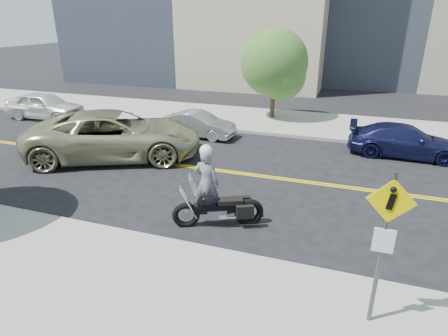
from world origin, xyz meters
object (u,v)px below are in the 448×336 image
pedestrian_sign (384,237)px  parked_car_white (45,106)px  suv (115,135)px  parked_car_blue (405,141)px  motorcycle (219,201)px  parked_car_silver (198,124)px  motorcyclist (207,181)px

pedestrian_sign → parked_car_white: size_ratio=0.68×
suv → pedestrian_sign: bearing=-147.9°
parked_car_blue → motorcycle: bearing=146.0°
suv → parked_car_blue: size_ratio=1.53×
pedestrian_sign → suv: (-9.70, 6.34, -1.01)m
motorcycle → pedestrian_sign: bearing=-58.0°
parked_car_white → parked_car_blue: 18.62m
pedestrian_sign → parked_car_silver: bearing=127.0°
parked_car_white → suv: bearing=-121.9°
pedestrian_sign → suv: bearing=146.8°
motorcyclist → suv: motorcyclist is taller
motorcycle → parked_car_blue: size_ratio=0.55×
pedestrian_sign → motorcyclist: size_ratio=1.39×
motorcyclist → parked_car_silver: 7.77m
motorcyclist → parked_car_white: size_ratio=0.49×
motorcycle → suv: (-5.79, 3.74, 0.21)m
motorcyclist → motorcycle: bearing=138.5°
parked_car_silver → motorcycle: bearing=-148.6°
motorcyclist → suv: (-5.26, 3.27, -0.12)m
motorcyclist → parked_car_silver: bearing=-65.6°
parked_car_blue → parked_car_silver: bearing=92.3°
pedestrian_sign → motorcycle: (-3.91, 2.60, -1.22)m
motorcyclist → parked_car_blue: motorcyclist is taller
motorcycle → parked_car_silver: 8.41m
motorcycle → suv: 6.90m
motorcyclist → parked_car_blue: size_ratio=0.48×
parked_car_blue → motorcyclist: bearing=141.8°
parked_car_silver → pedestrian_sign: bearing=-137.9°
pedestrian_sign → parked_car_blue: bearing=81.8°
motorcycle → parked_car_white: 15.37m
suv → parked_car_silver: (2.06, 3.79, -0.36)m
pedestrian_sign → parked_car_white: (-17.11, 10.46, -1.21)m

